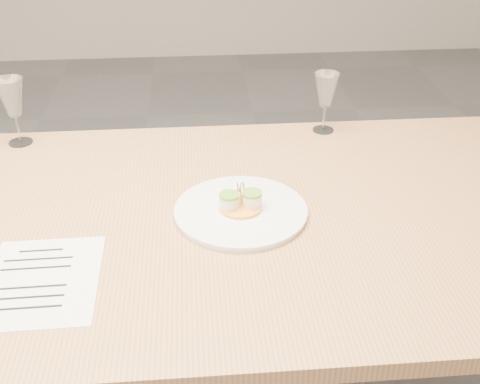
{
  "coord_description": "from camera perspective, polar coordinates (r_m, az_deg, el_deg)",
  "views": [
    {
      "loc": [
        0.28,
        -1.21,
        1.53
      ],
      "look_at": [
        0.39,
        0.01,
        0.8
      ],
      "focal_mm": 45.0,
      "sensor_mm": 36.0,
      "label": 1
    }
  ],
  "objects": [
    {
      "name": "wine_glass_2",
      "position": [
        1.83,
        -20.82,
        8.25
      ],
      "size": [
        0.08,
        0.08,
        0.2
      ],
      "color": "white",
      "rests_on": "dining_table"
    },
    {
      "name": "wine_glass_3",
      "position": [
        1.81,
        8.16,
        9.44
      ],
      "size": [
        0.07,
        0.07,
        0.18
      ],
      "color": "white",
      "rests_on": "dining_table"
    },
    {
      "name": "recipe_sheet",
      "position": [
        1.3,
        -18.26,
        -7.96
      ],
      "size": [
        0.23,
        0.29,
        0.0
      ],
      "rotation": [
        0.0,
        0.0,
        0.02
      ],
      "color": "white",
      "rests_on": "dining_table"
    },
    {
      "name": "dining_table",
      "position": [
        1.5,
        -14.91,
        -4.72
      ],
      "size": [
        2.4,
        1.0,
        0.75
      ],
      "color": "tan",
      "rests_on": "ground"
    },
    {
      "name": "dinner_plate",
      "position": [
        1.43,
        0.09,
        -1.72
      ],
      "size": [
        0.32,
        0.32,
        0.08
      ],
      "rotation": [
        0.0,
        0.0,
        0.18
      ],
      "color": "white",
      "rests_on": "dining_table"
    }
  ]
}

